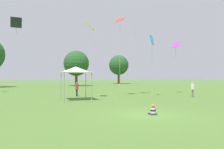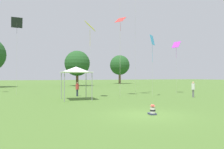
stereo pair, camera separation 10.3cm
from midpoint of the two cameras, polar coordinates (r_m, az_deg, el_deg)
The scene contains 12 objects.
ground_plane at distance 13.01m, azimuth 9.20°, elevation -10.37°, with size 300.00×300.00×0.00m, color #4C702D.
seated_toddler at distance 13.06m, azimuth 10.77°, elevation -9.20°, with size 0.45×0.52×0.61m.
person_standing_0 at distance 25.23m, azimuth -8.95°, elevation -3.51°, with size 0.53×0.53×1.59m.
person_standing_2 at distance 25.19m, azimuth 20.55°, elevation -3.31°, with size 0.51×0.51×1.70m.
canopy_tent at distance 21.33m, azimuth -9.22°, elevation 1.20°, with size 3.03×3.03×3.20m.
kite_0 at distance 26.40m, azimuth 2.33°, elevation 13.67°, with size 1.29×1.37×9.27m.
kite_1 at distance 29.45m, azimuth -23.51°, elevation 12.05°, with size 1.27×0.56×9.38m.
kite_2 at distance 31.09m, azimuth 16.52°, elevation 7.24°, with size 0.92×1.21×7.03m.
kite_8 at distance 25.61m, azimuth 10.61°, elevation 8.54°, with size 1.05×0.93×6.98m.
kite_9 at distance 23.59m, azimuth -5.64°, elevation 12.21°, with size 1.46×1.60×8.03m.
distant_tree_1 at distance 54.96m, azimuth -9.01°, elevation 2.89°, with size 6.28×6.28×8.74m.
distant_tree_2 at distance 72.18m, azimuth 2.07°, elevation 2.46°, with size 6.50×6.50×9.40m.
Camera 2 is at (-7.02, -10.73, 2.20)m, focal length 35.00 mm.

